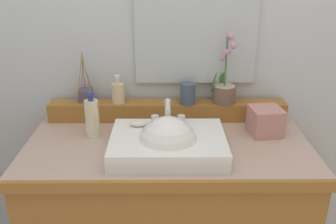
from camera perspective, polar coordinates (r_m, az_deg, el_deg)
The scene contains 12 objects.
wall_back at distance 1.87m, azimuth -0.12°, elevation 11.90°, with size 3.10×0.20×2.47m, color silver.
vanity_cabinet at distance 1.83m, azimuth -0.03°, elevation -16.50°, with size 1.19×0.62×0.86m.
back_ledge at distance 1.80m, azimuth -0.08°, elevation 0.22°, with size 1.12×0.10×0.09m, color #9A6229.
sink_basin at distance 1.49m, azimuth 0.05°, elevation -4.98°, with size 0.45×0.34×0.27m.
soap_bar at distance 1.57m, azimuth -4.53°, elevation -1.73°, with size 0.07×0.04×0.02m, color beige.
potted_plant at distance 1.78m, azimuth 8.51°, elevation 3.48°, with size 0.12×0.11×0.32m.
soap_dispenser at distance 1.78m, azimuth -7.56°, elevation 3.03°, with size 0.06×0.06×0.13m.
tumbler_cup at distance 1.75m, azimuth 3.00°, elevation 2.81°, with size 0.07×0.07×0.10m, color #3F4C60.
reed_diffuser at distance 1.83m, azimuth -12.37°, elevation 2.64°, with size 0.07×0.12×0.24m.
lotion_bottle at distance 1.64m, azimuth -11.39°, elevation -0.81°, with size 0.06×0.06×0.20m.
tissue_box at distance 1.70m, azimuth 14.48°, elevation -1.34°, with size 0.13×0.13×0.12m, color tan.
mirror at distance 1.75m, azimuth 4.29°, elevation 12.76°, with size 0.56×0.02×0.53m, color silver.
Camera 1 is at (-0.01, -1.42, 1.58)m, focal length 40.34 mm.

